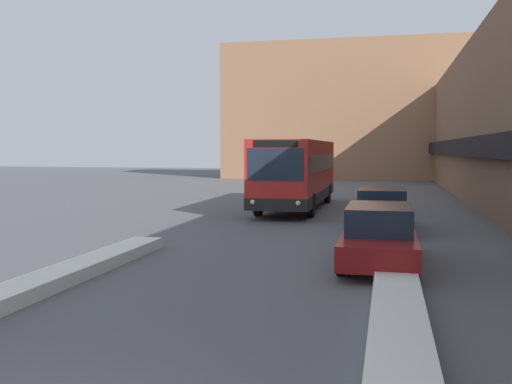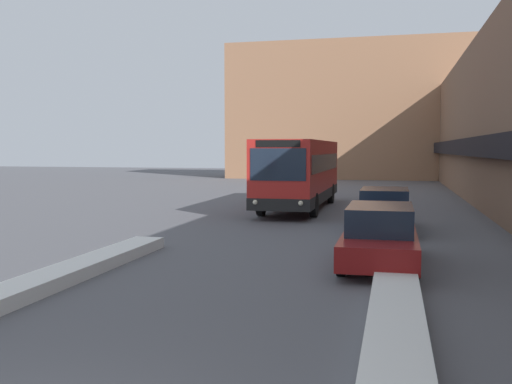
% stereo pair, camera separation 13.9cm
% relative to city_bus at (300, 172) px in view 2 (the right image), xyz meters
% --- Properties ---
extents(building_backdrop_far, '(26.00, 8.00, 13.39)m').
position_rel_city_bus_xyz_m(building_backdrop_far, '(0.98, 31.06, 4.89)').
color(building_backdrop_far, '#996B4C').
rests_on(building_backdrop_far, ground_plane).
extents(snow_bank_right, '(0.90, 11.73, 0.33)m').
position_rel_city_bus_xyz_m(snow_bank_right, '(4.58, -17.23, -1.64)').
color(snow_bank_right, silver).
rests_on(snow_bank_right, ground_plane).
extents(city_bus, '(2.62, 10.98, 3.34)m').
position_rel_city_bus_xyz_m(city_bus, '(0.00, 0.00, 0.00)').
color(city_bus, red).
rests_on(city_bus, ground_plane).
extents(parked_car_front, '(1.86, 4.83, 1.51)m').
position_rel_city_bus_xyz_m(parked_car_front, '(4.18, -12.99, -1.06)').
color(parked_car_front, maroon).
rests_on(parked_car_front, ground_plane).
extents(parked_car_middle, '(1.93, 4.77, 1.51)m').
position_rel_city_bus_xyz_m(parked_car_middle, '(4.18, -6.57, -1.05)').
color(parked_car_middle, navy).
rests_on(parked_car_middle, ground_plane).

